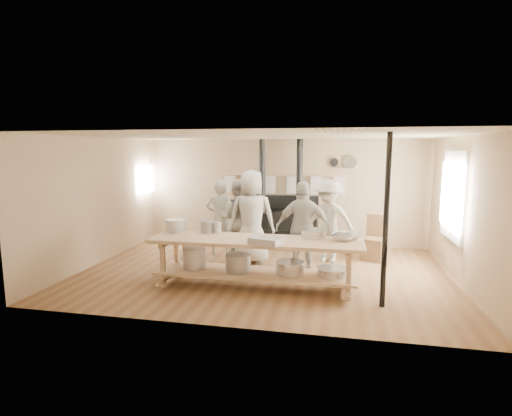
# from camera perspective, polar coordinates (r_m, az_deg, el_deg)

# --- Properties ---
(ground) EXTENTS (7.00, 7.00, 0.00)m
(ground) POSITION_cam_1_polar(r_m,az_deg,el_deg) (7.84, 1.22, -9.09)
(ground) COLOR brown
(ground) RESTS_ON ground
(room_shell) EXTENTS (7.00, 7.00, 7.00)m
(room_shell) POSITION_cam_1_polar(r_m,az_deg,el_deg) (7.51, 1.26, 2.81)
(room_shell) COLOR tan
(room_shell) RESTS_ON ground
(window_right) EXTENTS (0.09, 1.50, 1.65)m
(window_right) POSITION_cam_1_polar(r_m,az_deg,el_deg) (8.29, 26.41, 1.60)
(window_right) COLOR beige
(window_right) RESTS_ON ground
(left_opening) EXTENTS (0.00, 0.90, 0.90)m
(left_opening) POSITION_cam_1_polar(r_m,az_deg,el_deg) (10.54, -15.54, 3.96)
(left_opening) COLOR white
(left_opening) RESTS_ON ground
(stove) EXTENTS (1.90, 0.75, 2.60)m
(stove) POSITION_cam_1_polar(r_m,az_deg,el_deg) (9.74, 3.42, -2.49)
(stove) COLOR black
(stove) RESTS_ON ground
(towel_rail) EXTENTS (3.00, 0.04, 0.47)m
(towel_rail) POSITION_cam_1_polar(r_m,az_deg,el_deg) (9.88, 3.74, 3.77)
(towel_rail) COLOR tan
(towel_rail) RESTS_ON ground
(back_wall_shelf) EXTENTS (0.63, 0.14, 0.32)m
(back_wall_shelf) POSITION_cam_1_polar(r_m,az_deg,el_deg) (9.80, 12.36, 6.13)
(back_wall_shelf) COLOR tan
(back_wall_shelf) RESTS_ON ground
(prep_table) EXTENTS (3.60, 0.90, 0.85)m
(prep_table) POSITION_cam_1_polar(r_m,az_deg,el_deg) (6.84, -0.20, -7.13)
(prep_table) COLOR tan
(prep_table) RESTS_ON ground
(support_post) EXTENTS (0.08, 0.08, 2.60)m
(support_post) POSITION_cam_1_polar(r_m,az_deg,el_deg) (6.14, 18.06, -1.88)
(support_post) COLOR black
(support_post) RESTS_ON ground
(cook_far_left) EXTENTS (0.71, 0.57, 1.70)m
(cook_far_left) POSITION_cam_1_polar(r_m,az_deg,el_deg) (8.91, -5.21, -1.37)
(cook_far_left) COLOR #B5B0A0
(cook_far_left) RESTS_ON ground
(cook_left) EXTENTS (0.90, 0.73, 1.72)m
(cook_left) POSITION_cam_1_polar(r_m,az_deg,el_deg) (8.64, -2.55, -1.59)
(cook_left) COLOR #B5B0A0
(cook_left) RESTS_ON ground
(cook_center) EXTENTS (1.01, 0.71, 1.95)m
(cook_center) POSITION_cam_1_polar(r_m,az_deg,el_deg) (8.23, -0.62, -1.28)
(cook_center) COLOR #B5B0A0
(cook_center) RESTS_ON ground
(cook_right) EXTENTS (1.07, 0.52, 1.77)m
(cook_right) POSITION_cam_1_polar(r_m,az_deg,el_deg) (7.54, 6.77, -2.89)
(cook_right) COLOR #B5B0A0
(cook_right) RESTS_ON ground
(cook_by_window) EXTENTS (1.24, 0.88, 1.74)m
(cook_by_window) POSITION_cam_1_polar(r_m,az_deg,el_deg) (8.48, 10.37, -1.84)
(cook_by_window) COLOR #B5B0A0
(cook_by_window) RESTS_ON ground
(chair) EXTENTS (0.57, 0.57, 0.95)m
(chair) POSITION_cam_1_polar(r_m,az_deg,el_deg) (8.96, 16.45, -5.34)
(chair) COLOR brown
(chair) RESTS_ON ground
(bowl_white_a) EXTENTS (0.35, 0.35, 0.08)m
(bowl_white_a) POSITION_cam_1_polar(r_m,az_deg,el_deg) (7.52, -11.28, -2.99)
(bowl_white_a) COLOR silver
(bowl_white_a) RESTS_ON prep_table
(bowl_steel_a) EXTENTS (0.37, 0.37, 0.08)m
(bowl_steel_a) POSITION_cam_1_polar(r_m,az_deg,el_deg) (7.52, -11.28, -2.99)
(bowl_steel_a) COLOR silver
(bowl_steel_a) RESTS_ON prep_table
(bowl_white_b) EXTENTS (0.60, 0.60, 0.10)m
(bowl_white_b) POSITION_cam_1_polar(r_m,az_deg,el_deg) (6.94, 13.09, -3.88)
(bowl_white_b) COLOR silver
(bowl_white_b) RESTS_ON prep_table
(bowl_steel_b) EXTENTS (0.50, 0.50, 0.11)m
(bowl_steel_b) POSITION_cam_1_polar(r_m,az_deg,el_deg) (6.79, 12.22, -4.10)
(bowl_steel_b) COLOR silver
(bowl_steel_b) RESTS_ON prep_table
(roasting_pan) EXTENTS (0.57, 0.46, 0.11)m
(roasting_pan) POSITION_cam_1_polar(r_m,az_deg,el_deg) (6.39, 1.42, -4.70)
(roasting_pan) COLOR #B2B2B7
(roasting_pan) RESTS_ON prep_table
(mixing_bowl_large) EXTENTS (0.51, 0.51, 0.14)m
(mixing_bowl_large) POSITION_cam_1_polar(r_m,az_deg,el_deg) (6.95, 8.19, -3.61)
(mixing_bowl_large) COLOR silver
(mixing_bowl_large) RESTS_ON prep_table
(bucket_galv) EXTENTS (0.30, 0.30, 0.23)m
(bucket_galv) POSITION_cam_1_polar(r_m,az_deg,el_deg) (7.30, -6.98, -2.65)
(bucket_galv) COLOR gray
(bucket_galv) RESTS_ON prep_table
(deep_bowl_enamel) EXTENTS (0.48, 0.48, 0.23)m
(deep_bowl_enamel) POSITION_cam_1_polar(r_m,az_deg,el_deg) (7.49, -11.35, -2.46)
(deep_bowl_enamel) COLOR silver
(deep_bowl_enamel) RESTS_ON prep_table
(pitcher) EXTENTS (0.14, 0.14, 0.20)m
(pitcher) POSITION_cam_1_polar(r_m,az_deg,el_deg) (7.24, -5.47, -2.83)
(pitcher) COLOR silver
(pitcher) RESTS_ON prep_table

